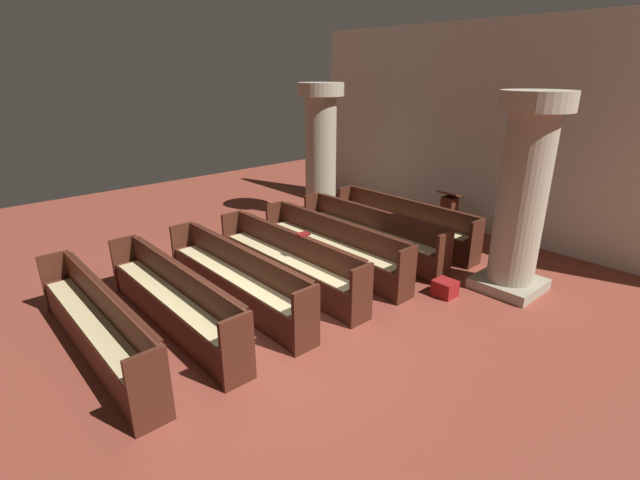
# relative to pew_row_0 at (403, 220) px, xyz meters

# --- Properties ---
(ground_plane) EXTENTS (19.20, 19.20, 0.00)m
(ground_plane) POSITION_rel_pew_row_0_xyz_m (0.76, -4.15, -0.50)
(ground_plane) COLOR brown
(back_wall) EXTENTS (10.00, 0.16, 4.50)m
(back_wall) POSITION_rel_pew_row_0_xyz_m (0.76, 1.93, 1.75)
(back_wall) COLOR beige
(back_wall) RESTS_ON ground
(pew_row_0) EXTENTS (3.51, 0.47, 0.92)m
(pew_row_0) POSITION_rel_pew_row_0_xyz_m (0.00, 0.00, 0.00)
(pew_row_0) COLOR #4C2316
(pew_row_0) RESTS_ON ground
(pew_row_1) EXTENTS (3.51, 0.46, 0.92)m
(pew_row_1) POSITION_rel_pew_row_0_xyz_m (0.00, -1.04, 0.00)
(pew_row_1) COLOR #4C2316
(pew_row_1) RESTS_ON ground
(pew_row_2) EXTENTS (3.51, 0.46, 0.92)m
(pew_row_2) POSITION_rel_pew_row_0_xyz_m (0.00, -2.08, 0.00)
(pew_row_2) COLOR #4C2316
(pew_row_2) RESTS_ON ground
(pew_row_3) EXTENTS (3.51, 0.47, 0.92)m
(pew_row_3) POSITION_rel_pew_row_0_xyz_m (0.00, -3.12, 0.00)
(pew_row_3) COLOR #4C2316
(pew_row_3) RESTS_ON ground
(pew_row_4) EXTENTS (3.51, 0.46, 0.92)m
(pew_row_4) POSITION_rel_pew_row_0_xyz_m (0.00, -4.17, 0.00)
(pew_row_4) COLOR #4C2316
(pew_row_4) RESTS_ON ground
(pew_row_5) EXTENTS (3.51, 0.46, 0.92)m
(pew_row_5) POSITION_rel_pew_row_0_xyz_m (0.00, -5.21, 0.00)
(pew_row_5) COLOR #4C2316
(pew_row_5) RESTS_ON ground
(pew_row_6) EXTENTS (3.51, 0.47, 0.92)m
(pew_row_6) POSITION_rel_pew_row_0_xyz_m (0.00, -6.25, 0.00)
(pew_row_6) COLOR #4C2316
(pew_row_6) RESTS_ON ground
(pillar_aisle_side) EXTENTS (1.09, 1.09, 3.24)m
(pillar_aisle_side) POSITION_rel_pew_row_0_xyz_m (2.62, -0.41, 1.19)
(pillar_aisle_side) COLOR #9F967E
(pillar_aisle_side) RESTS_ON ground
(pillar_far_side) EXTENTS (1.09, 1.09, 3.24)m
(pillar_far_side) POSITION_rel_pew_row_0_xyz_m (-2.57, -0.05, 1.19)
(pillar_far_side) COLOR #9F967E
(pillar_far_side) RESTS_ON ground
(lectern) EXTENTS (0.48, 0.45, 1.08)m
(lectern) POSITION_rel_pew_row_0_xyz_m (0.51, 0.92, -0.05)
(lectern) COLOR #492215
(lectern) RESTS_ON ground
(hymn_book) EXTENTS (0.15, 0.21, 0.04)m
(hymn_book) POSITION_rel_pew_row_0_xyz_m (0.18, -2.93, 0.44)
(hymn_book) COLOR maroon
(hymn_book) RESTS_ON pew_row_3
(kneeler_box_red) EXTENTS (0.35, 0.32, 0.27)m
(kneeler_box_red) POSITION_rel_pew_row_0_xyz_m (2.04, -1.45, -0.37)
(kneeler_box_red) COLOR maroon
(kneeler_box_red) RESTS_ON ground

